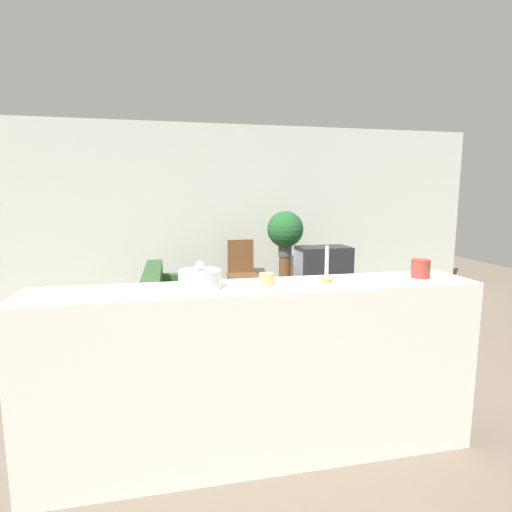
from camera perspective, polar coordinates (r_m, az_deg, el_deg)
ground_plane at (r=3.29m, az=-1.77°, el=-20.77°), size 14.00×14.00×0.00m
wall_back at (r=6.28m, az=-7.49°, el=6.10°), size 9.00×0.06×2.70m
couch at (r=4.82m, az=-10.20°, el=-7.82°), size 1.00×1.90×0.75m
tv_stand at (r=5.43m, az=9.45°, el=-6.11°), size 0.83×0.54×0.50m
television at (r=5.32m, az=9.51°, el=-1.12°), size 0.69×0.42×0.46m
wooden_chair at (r=6.02m, az=-2.02°, el=-1.91°), size 0.44×0.44×0.96m
plant_stand at (r=6.04m, az=4.12°, el=-3.43°), size 0.18×0.18×0.72m
potted_plant at (r=5.93m, az=4.20°, el=3.70°), size 0.54×0.54×0.67m
foreground_counter at (r=2.54m, az=0.61°, el=-16.31°), size 2.69×0.44×1.09m
decorative_bowl at (r=2.30m, az=-7.98°, el=-3.26°), size 0.24×0.24×0.16m
candle_jar at (r=2.36m, az=1.47°, el=-3.33°), size 0.09×0.09×0.07m
candlestick at (r=2.47m, az=10.05°, el=-2.09°), size 0.07×0.07×0.22m
coffee_tin at (r=2.78m, az=22.45°, el=-1.68°), size 0.12×0.12×0.12m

